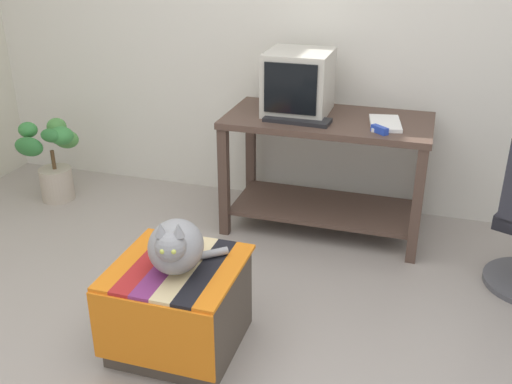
{
  "coord_description": "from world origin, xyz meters",
  "views": [
    {
      "loc": [
        0.89,
        -1.86,
        1.84
      ],
      "look_at": [
        0.05,
        0.85,
        0.55
      ],
      "focal_mm": 41.15,
      "sensor_mm": 36.0,
      "label": 1
    }
  ],
  "objects_px": {
    "tv_monitor": "(299,83)",
    "potted_plant": "(53,158)",
    "keyboard": "(297,120)",
    "stapler": "(380,130)",
    "desk": "(326,155)",
    "book": "(385,123)",
    "cat": "(176,246)",
    "ottoman_with_blanket": "(179,306)"
  },
  "relations": [
    {
      "from": "tv_monitor",
      "to": "potted_plant",
      "type": "xyz_separation_m",
      "value": [
        -1.75,
        -0.18,
        -0.63
      ]
    },
    {
      "from": "keyboard",
      "to": "cat",
      "type": "relative_size",
      "value": 1.05
    },
    {
      "from": "tv_monitor",
      "to": "keyboard",
      "type": "relative_size",
      "value": 1.06
    },
    {
      "from": "stapler",
      "to": "keyboard",
      "type": "bearing_deg",
      "value": 122.24
    },
    {
      "from": "keyboard",
      "to": "book",
      "type": "bearing_deg",
      "value": 13.46
    },
    {
      "from": "cat",
      "to": "potted_plant",
      "type": "height_order",
      "value": "cat"
    },
    {
      "from": "keyboard",
      "to": "potted_plant",
      "type": "bearing_deg",
      "value": -177.02
    },
    {
      "from": "potted_plant",
      "to": "ottoman_with_blanket",
      "type": "bearing_deg",
      "value": -39.36
    },
    {
      "from": "desk",
      "to": "book",
      "type": "xyz_separation_m",
      "value": [
        0.35,
        -0.05,
        0.26
      ]
    },
    {
      "from": "keyboard",
      "to": "potted_plant",
      "type": "height_order",
      "value": "keyboard"
    },
    {
      "from": "keyboard",
      "to": "book",
      "type": "height_order",
      "value": "keyboard"
    },
    {
      "from": "stapler",
      "to": "tv_monitor",
      "type": "bearing_deg",
      "value": 104.34
    },
    {
      "from": "book",
      "to": "cat",
      "type": "xyz_separation_m",
      "value": [
        -0.75,
        -1.38,
        -0.21
      ]
    },
    {
      "from": "book",
      "to": "ottoman_with_blanket",
      "type": "xyz_separation_m",
      "value": [
        -0.77,
        -1.35,
        -0.55
      ]
    },
    {
      "from": "keyboard",
      "to": "ottoman_with_blanket",
      "type": "distance_m",
      "value": 1.39
    },
    {
      "from": "desk",
      "to": "tv_monitor",
      "type": "distance_m",
      "value": 0.48
    },
    {
      "from": "book",
      "to": "ottoman_with_blanket",
      "type": "bearing_deg",
      "value": -129.54
    },
    {
      "from": "keyboard",
      "to": "potted_plant",
      "type": "xyz_separation_m",
      "value": [
        -1.79,
        0.01,
        -0.46
      ]
    },
    {
      "from": "ottoman_with_blanket",
      "to": "potted_plant",
      "type": "xyz_separation_m",
      "value": [
        -1.54,
        1.26,
        0.1
      ]
    },
    {
      "from": "cat",
      "to": "stapler",
      "type": "xyz_separation_m",
      "value": [
        0.73,
        1.22,
        0.22
      ]
    },
    {
      "from": "ottoman_with_blanket",
      "to": "stapler",
      "type": "bearing_deg",
      "value": 57.73
    },
    {
      "from": "cat",
      "to": "potted_plant",
      "type": "xyz_separation_m",
      "value": [
        -1.56,
        1.3,
        -0.25
      ]
    },
    {
      "from": "book",
      "to": "ottoman_with_blanket",
      "type": "distance_m",
      "value": 1.64
    },
    {
      "from": "book",
      "to": "tv_monitor",
      "type": "bearing_deg",
      "value": 159.95
    },
    {
      "from": "book",
      "to": "stapler",
      "type": "relative_size",
      "value": 2.68
    },
    {
      "from": "tv_monitor",
      "to": "keyboard",
      "type": "height_order",
      "value": "tv_monitor"
    },
    {
      "from": "tv_monitor",
      "to": "keyboard",
      "type": "bearing_deg",
      "value": -76.72
    },
    {
      "from": "cat",
      "to": "desk",
      "type": "bearing_deg",
      "value": 59.92
    },
    {
      "from": "keyboard",
      "to": "stapler",
      "type": "height_order",
      "value": "stapler"
    },
    {
      "from": "keyboard",
      "to": "ottoman_with_blanket",
      "type": "relative_size",
      "value": 0.69
    },
    {
      "from": "desk",
      "to": "potted_plant",
      "type": "relative_size",
      "value": 2.17
    },
    {
      "from": "ottoman_with_blanket",
      "to": "stapler",
      "type": "distance_m",
      "value": 1.51
    },
    {
      "from": "potted_plant",
      "to": "stapler",
      "type": "distance_m",
      "value": 2.34
    },
    {
      "from": "desk",
      "to": "tv_monitor",
      "type": "xyz_separation_m",
      "value": [
        -0.21,
        0.05,
        0.43
      ]
    },
    {
      "from": "tv_monitor",
      "to": "cat",
      "type": "bearing_deg",
      "value": -96.94
    },
    {
      "from": "ottoman_with_blanket",
      "to": "cat",
      "type": "distance_m",
      "value": 0.34
    },
    {
      "from": "desk",
      "to": "ottoman_with_blanket",
      "type": "relative_size",
      "value": 2.19
    },
    {
      "from": "keyboard",
      "to": "potted_plant",
      "type": "relative_size",
      "value": 0.68
    },
    {
      "from": "ottoman_with_blanket",
      "to": "stapler",
      "type": "xyz_separation_m",
      "value": [
        0.75,
        1.19,
        0.56
      ]
    },
    {
      "from": "desk",
      "to": "stapler",
      "type": "distance_m",
      "value": 0.48
    },
    {
      "from": "desk",
      "to": "keyboard",
      "type": "bearing_deg",
      "value": -138.48
    },
    {
      "from": "desk",
      "to": "tv_monitor",
      "type": "height_order",
      "value": "tv_monitor"
    }
  ]
}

